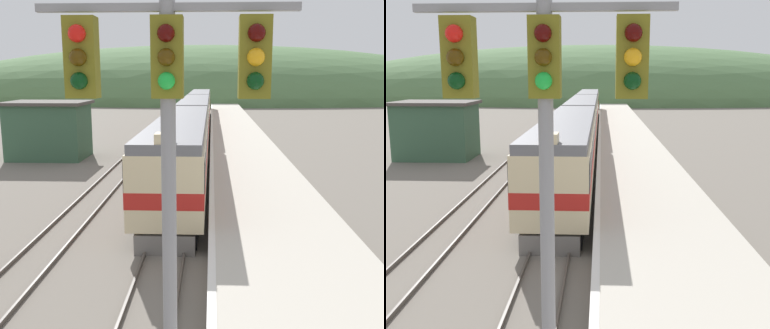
# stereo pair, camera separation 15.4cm
# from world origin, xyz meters

# --- Properties ---
(track_main) EXTENTS (1.52, 180.00, 0.16)m
(track_main) POSITION_xyz_m (0.00, 70.00, 0.08)
(track_main) COLOR #4C443D
(track_main) RESTS_ON ground
(track_siding) EXTENTS (1.52, 180.00, 0.16)m
(track_siding) POSITION_xyz_m (-4.52, 70.00, 0.08)
(track_siding) COLOR #4C443D
(track_siding) RESTS_ON ground
(platform) EXTENTS (5.29, 140.00, 0.90)m
(platform) POSITION_xyz_m (4.24, 50.00, 0.45)
(platform) COLOR #BCB5A5
(platform) RESTS_ON ground
(distant_hills) EXTENTS (159.49, 71.77, 28.61)m
(distant_hills) POSITION_xyz_m (0.00, 125.74, 0.00)
(distant_hills) COLOR #517547
(distant_hills) RESTS_ON ground
(station_shed) EXTENTS (6.20, 4.71, 4.47)m
(station_shed) POSITION_xyz_m (-11.09, 35.22, 2.26)
(station_shed) COLOR #385B42
(station_shed) RESTS_ON ground
(express_train_lead_car) EXTENTS (2.91, 20.12, 4.46)m
(express_train_lead_car) POSITION_xyz_m (0.00, 25.74, 2.24)
(express_train_lead_car) COLOR black
(express_train_lead_car) RESTS_ON ground
(carriage_second) EXTENTS (2.90, 20.04, 4.10)m
(carriage_second) POSITION_xyz_m (0.00, 46.93, 2.23)
(carriage_second) COLOR black
(carriage_second) RESTS_ON ground
(carriage_third) EXTENTS (2.90, 20.04, 4.10)m
(carriage_third) POSITION_xyz_m (0.00, 67.85, 2.23)
(carriage_third) COLOR black
(carriage_third) RESTS_ON ground
(signal_mast_main) EXTENTS (3.30, 0.42, 8.21)m
(signal_mast_main) POSITION_xyz_m (1.11, 6.43, 5.66)
(signal_mast_main) COLOR gray
(signal_mast_main) RESTS_ON ground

